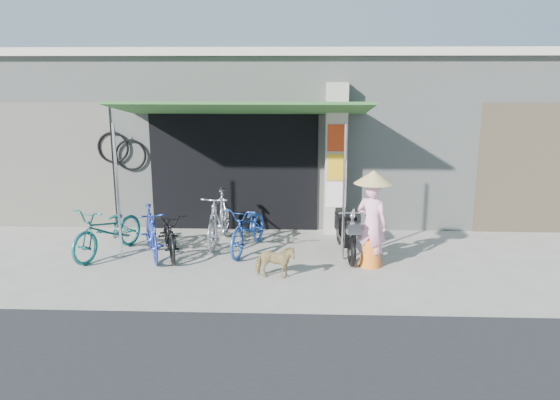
{
  "coord_description": "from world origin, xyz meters",
  "views": [
    {
      "loc": [
        0.17,
        -8.32,
        3.21
      ],
      "look_at": [
        -0.2,
        1.0,
        1.0
      ],
      "focal_mm": 35.0,
      "sensor_mm": 36.0,
      "label": 1
    }
  ],
  "objects_px": {
    "bike_blue": "(151,232)",
    "bike_silver": "(219,218)",
    "street_dog": "(275,262)",
    "moped": "(345,231)",
    "bike_navy": "(249,228)",
    "bike_teal": "(108,230)",
    "nun": "(372,219)",
    "bike_black": "(169,233)"
  },
  "relations": [
    {
      "from": "street_dog",
      "to": "nun",
      "type": "bearing_deg",
      "value": -65.36
    },
    {
      "from": "bike_blue",
      "to": "bike_navy",
      "type": "relative_size",
      "value": 0.9
    },
    {
      "from": "bike_navy",
      "to": "nun",
      "type": "relative_size",
      "value": 1.02
    },
    {
      "from": "bike_black",
      "to": "moped",
      "type": "bearing_deg",
      "value": -16.0
    },
    {
      "from": "street_dog",
      "to": "moped",
      "type": "xyz_separation_m",
      "value": [
        1.2,
        1.23,
        0.15
      ]
    },
    {
      "from": "bike_silver",
      "to": "nun",
      "type": "distance_m",
      "value": 2.94
    },
    {
      "from": "bike_teal",
      "to": "bike_navy",
      "type": "xyz_separation_m",
      "value": [
        2.47,
        0.33,
        -0.02
      ]
    },
    {
      "from": "bike_blue",
      "to": "street_dog",
      "type": "bearing_deg",
      "value": -44.77
    },
    {
      "from": "street_dog",
      "to": "bike_navy",
      "type": "bearing_deg",
      "value": 25.01
    },
    {
      "from": "bike_teal",
      "to": "nun",
      "type": "xyz_separation_m",
      "value": [
        4.59,
        -0.39,
        0.36
      ]
    },
    {
      "from": "bike_blue",
      "to": "moped",
      "type": "height_order",
      "value": "moped"
    },
    {
      "from": "bike_teal",
      "to": "moped",
      "type": "height_order",
      "value": "moped"
    },
    {
      "from": "bike_teal",
      "to": "nun",
      "type": "height_order",
      "value": "nun"
    },
    {
      "from": "street_dog",
      "to": "moped",
      "type": "distance_m",
      "value": 1.72
    },
    {
      "from": "bike_black",
      "to": "street_dog",
      "type": "relative_size",
      "value": 2.42
    },
    {
      "from": "bike_navy",
      "to": "bike_black",
      "type": "bearing_deg",
      "value": -153.32
    },
    {
      "from": "bike_blue",
      "to": "bike_navy",
      "type": "xyz_separation_m",
      "value": [
        1.68,
        0.41,
        -0.01
      ]
    },
    {
      "from": "bike_teal",
      "to": "bike_silver",
      "type": "bearing_deg",
      "value": 41.53
    },
    {
      "from": "moped",
      "to": "street_dog",
      "type": "bearing_deg",
      "value": -140.06
    },
    {
      "from": "bike_teal",
      "to": "bike_black",
      "type": "distance_m",
      "value": 1.09
    },
    {
      "from": "bike_teal",
      "to": "bike_silver",
      "type": "relative_size",
      "value": 1.01
    },
    {
      "from": "bike_blue",
      "to": "moped",
      "type": "bearing_deg",
      "value": -17.03
    },
    {
      "from": "street_dog",
      "to": "nun",
      "type": "xyz_separation_m",
      "value": [
        1.58,
        0.63,
        0.55
      ]
    },
    {
      "from": "bike_black",
      "to": "bike_navy",
      "type": "relative_size",
      "value": 0.94
    },
    {
      "from": "moped",
      "to": "bike_silver",
      "type": "bearing_deg",
      "value": 162.97
    },
    {
      "from": "bike_teal",
      "to": "moped",
      "type": "xyz_separation_m",
      "value": [
        4.21,
        0.2,
        -0.03
      ]
    },
    {
      "from": "bike_blue",
      "to": "bike_black",
      "type": "xyz_separation_m",
      "value": [
        0.29,
        0.11,
        -0.04
      ]
    },
    {
      "from": "bike_blue",
      "to": "nun",
      "type": "height_order",
      "value": "nun"
    },
    {
      "from": "bike_blue",
      "to": "bike_silver",
      "type": "height_order",
      "value": "bike_silver"
    },
    {
      "from": "bike_blue",
      "to": "bike_black",
      "type": "relative_size",
      "value": 0.95
    },
    {
      "from": "moped",
      "to": "nun",
      "type": "bearing_deg",
      "value": -63.14
    },
    {
      "from": "moped",
      "to": "bike_black",
      "type": "bearing_deg",
      "value": 177.59
    },
    {
      "from": "nun",
      "to": "bike_teal",
      "type": "bearing_deg",
      "value": 25.88
    },
    {
      "from": "bike_navy",
      "to": "moped",
      "type": "xyz_separation_m",
      "value": [
        1.75,
        -0.12,
        -0.01
      ]
    },
    {
      "from": "bike_navy",
      "to": "bike_teal",
      "type": "bearing_deg",
      "value": -157.99
    },
    {
      "from": "bike_black",
      "to": "moped",
      "type": "xyz_separation_m",
      "value": [
        3.13,
        0.18,
        0.01
      ]
    },
    {
      "from": "bike_teal",
      "to": "street_dog",
      "type": "relative_size",
      "value": 2.7
    },
    {
      "from": "bike_blue",
      "to": "nun",
      "type": "xyz_separation_m",
      "value": [
        3.8,
        -0.32,
        0.37
      ]
    },
    {
      "from": "bike_teal",
      "to": "bike_silver",
      "type": "distance_m",
      "value": 2.0
    },
    {
      "from": "moped",
      "to": "nun",
      "type": "height_order",
      "value": "nun"
    },
    {
      "from": "bike_blue",
      "to": "bike_navy",
      "type": "bearing_deg",
      "value": -8.1
    },
    {
      "from": "bike_teal",
      "to": "moped",
      "type": "distance_m",
      "value": 4.22
    }
  ]
}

